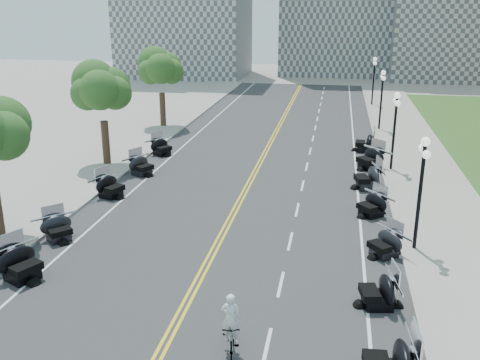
# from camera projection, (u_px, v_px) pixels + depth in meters

# --- Properties ---
(ground) EXTENTS (160.00, 160.00, 0.00)m
(ground) POSITION_uv_depth(u_px,v_px,m) (200.00, 277.00, 21.08)
(ground) COLOR gray
(road) EXTENTS (16.00, 90.00, 0.01)m
(road) POSITION_uv_depth(u_px,v_px,m) (244.00, 193.00, 30.43)
(road) COLOR #333335
(road) RESTS_ON ground
(centerline_yellow_a) EXTENTS (0.12, 90.00, 0.00)m
(centerline_yellow_a) POSITION_uv_depth(u_px,v_px,m) (242.00, 193.00, 30.44)
(centerline_yellow_a) COLOR yellow
(centerline_yellow_a) RESTS_ON road
(centerline_yellow_b) EXTENTS (0.12, 90.00, 0.00)m
(centerline_yellow_b) POSITION_uv_depth(u_px,v_px,m) (246.00, 193.00, 30.40)
(centerline_yellow_b) COLOR yellow
(centerline_yellow_b) RESTS_ON road
(edge_line_north) EXTENTS (0.12, 90.00, 0.00)m
(edge_line_north) POSITION_uv_depth(u_px,v_px,m) (358.00, 200.00, 29.33)
(edge_line_north) COLOR white
(edge_line_north) RESTS_ON road
(edge_line_south) EXTENTS (0.12, 90.00, 0.00)m
(edge_line_south) POSITION_uv_depth(u_px,v_px,m) (137.00, 187.00, 31.52)
(edge_line_south) COLOR white
(edge_line_south) RESTS_ON road
(lane_dash_5) EXTENTS (0.12, 2.00, 0.00)m
(lane_dash_5) POSITION_uv_depth(u_px,v_px,m) (267.00, 346.00, 16.79)
(lane_dash_5) COLOR white
(lane_dash_5) RESTS_ON road
(lane_dash_6) EXTENTS (0.12, 2.00, 0.00)m
(lane_dash_6) POSITION_uv_depth(u_px,v_px,m) (281.00, 284.00, 20.53)
(lane_dash_6) COLOR white
(lane_dash_6) RESTS_ON road
(lane_dash_7) EXTENTS (0.12, 2.00, 0.00)m
(lane_dash_7) POSITION_uv_depth(u_px,v_px,m) (290.00, 241.00, 24.27)
(lane_dash_7) COLOR white
(lane_dash_7) RESTS_ON road
(lane_dash_8) EXTENTS (0.12, 2.00, 0.00)m
(lane_dash_8) POSITION_uv_depth(u_px,v_px,m) (297.00, 210.00, 28.01)
(lane_dash_8) COLOR white
(lane_dash_8) RESTS_ON road
(lane_dash_9) EXTENTS (0.12, 2.00, 0.00)m
(lane_dash_9) POSITION_uv_depth(u_px,v_px,m) (303.00, 186.00, 31.75)
(lane_dash_9) COLOR white
(lane_dash_9) RESTS_ON road
(lane_dash_10) EXTENTS (0.12, 2.00, 0.00)m
(lane_dash_10) POSITION_uv_depth(u_px,v_px,m) (307.00, 167.00, 35.49)
(lane_dash_10) COLOR white
(lane_dash_10) RESTS_ON road
(lane_dash_11) EXTENTS (0.12, 2.00, 0.00)m
(lane_dash_11) POSITION_uv_depth(u_px,v_px,m) (310.00, 151.00, 39.23)
(lane_dash_11) COLOR white
(lane_dash_11) RESTS_ON road
(lane_dash_12) EXTENTS (0.12, 2.00, 0.00)m
(lane_dash_12) POSITION_uv_depth(u_px,v_px,m) (313.00, 138.00, 42.97)
(lane_dash_12) COLOR white
(lane_dash_12) RESTS_ON road
(lane_dash_13) EXTENTS (0.12, 2.00, 0.00)m
(lane_dash_13) POSITION_uv_depth(u_px,v_px,m) (315.00, 128.00, 46.71)
(lane_dash_13) COLOR white
(lane_dash_13) RESTS_ON road
(lane_dash_14) EXTENTS (0.12, 2.00, 0.00)m
(lane_dash_14) POSITION_uv_depth(u_px,v_px,m) (317.00, 119.00, 50.45)
(lane_dash_14) COLOR white
(lane_dash_14) RESTS_ON road
(lane_dash_15) EXTENTS (0.12, 2.00, 0.00)m
(lane_dash_15) POSITION_uv_depth(u_px,v_px,m) (319.00, 111.00, 54.19)
(lane_dash_15) COLOR white
(lane_dash_15) RESTS_ON road
(lane_dash_16) EXTENTS (0.12, 2.00, 0.00)m
(lane_dash_16) POSITION_uv_depth(u_px,v_px,m) (321.00, 104.00, 57.92)
(lane_dash_16) COLOR white
(lane_dash_16) RESTS_ON road
(lane_dash_17) EXTENTS (0.12, 2.00, 0.00)m
(lane_dash_17) POSITION_uv_depth(u_px,v_px,m) (322.00, 98.00, 61.66)
(lane_dash_17) COLOR white
(lane_dash_17) RESTS_ON road
(lane_dash_18) EXTENTS (0.12, 2.00, 0.00)m
(lane_dash_18) POSITION_uv_depth(u_px,v_px,m) (323.00, 93.00, 65.40)
(lane_dash_18) COLOR white
(lane_dash_18) RESTS_ON road
(lane_dash_19) EXTENTS (0.12, 2.00, 0.00)m
(lane_dash_19) POSITION_uv_depth(u_px,v_px,m) (324.00, 88.00, 69.14)
(lane_dash_19) COLOR white
(lane_dash_19) RESTS_ON road
(sidewalk_north) EXTENTS (5.00, 90.00, 0.15)m
(sidewalk_north) POSITION_uv_depth(u_px,v_px,m) (437.00, 204.00, 28.61)
(sidewalk_north) COLOR #9E9991
(sidewalk_north) RESTS_ON ground
(sidewalk_south) EXTENTS (5.00, 90.00, 0.15)m
(sidewalk_south) POSITION_uv_depth(u_px,v_px,m) (72.00, 182.00, 32.20)
(sidewalk_south) COLOR #9E9991
(sidewalk_south) RESTS_ON ground
(street_lamp_2) EXTENTS (0.50, 1.20, 4.90)m
(street_lamp_2) POSITION_uv_depth(u_px,v_px,m) (420.00, 195.00, 22.54)
(street_lamp_2) COLOR black
(street_lamp_2) RESTS_ON sidewalk_north
(street_lamp_3) EXTENTS (0.50, 1.20, 4.90)m
(street_lamp_3) POSITION_uv_depth(u_px,v_px,m) (394.00, 132.00, 33.76)
(street_lamp_3) COLOR black
(street_lamp_3) RESTS_ON sidewalk_north
(street_lamp_4) EXTENTS (0.50, 1.20, 4.90)m
(street_lamp_4) POSITION_uv_depth(u_px,v_px,m) (381.00, 100.00, 44.98)
(street_lamp_4) COLOR black
(street_lamp_4) RESTS_ON sidewalk_north
(street_lamp_5) EXTENTS (0.50, 1.20, 4.90)m
(street_lamp_5) POSITION_uv_depth(u_px,v_px,m) (373.00, 81.00, 56.20)
(street_lamp_5) COLOR black
(street_lamp_5) RESTS_ON sidewalk_north
(tree_3) EXTENTS (4.80, 4.80, 9.20)m
(tree_3) POSITION_uv_depth(u_px,v_px,m) (102.00, 94.00, 34.39)
(tree_3) COLOR #235619
(tree_3) RESTS_ON sidewalk_south
(tree_4) EXTENTS (4.80, 4.80, 9.20)m
(tree_4) POSITION_uv_depth(u_px,v_px,m) (161.00, 72.00, 45.61)
(tree_4) COLOR #235619
(tree_4) RESTS_ON sidewalk_south
(motorcycle_n_5) EXTENTS (2.20, 2.20, 1.33)m
(motorcycle_n_5) POSITION_uv_depth(u_px,v_px,m) (378.00, 290.00, 18.84)
(motorcycle_n_5) COLOR black
(motorcycle_n_5) RESTS_ON road
(motorcycle_n_6) EXTENTS (2.54, 2.54, 1.27)m
(motorcycle_n_6) POSITION_uv_depth(u_px,v_px,m) (385.00, 242.00, 22.66)
(motorcycle_n_6) COLOR black
(motorcycle_n_6) RESTS_ON road
(motorcycle_n_7) EXTENTS (2.62, 2.62, 1.30)m
(motorcycle_n_7) POSITION_uv_depth(u_px,v_px,m) (372.00, 204.00, 27.01)
(motorcycle_n_7) COLOR black
(motorcycle_n_7) RESTS_ON road
(motorcycle_n_8) EXTENTS (2.64, 2.64, 1.53)m
(motorcycle_n_8) POSITION_uv_depth(u_px,v_px,m) (368.00, 176.00, 31.00)
(motorcycle_n_8) COLOR black
(motorcycle_n_8) RESTS_ON road
(motorcycle_n_9) EXTENTS (3.13, 3.13, 1.56)m
(motorcycle_n_9) POSITION_uv_depth(u_px,v_px,m) (370.00, 158.00, 34.75)
(motorcycle_n_9) COLOR black
(motorcycle_n_9) RESTS_ON road
(motorcycle_n_10) EXTENTS (2.28, 2.28, 1.48)m
(motorcycle_n_10) POSITION_uv_depth(u_px,v_px,m) (365.00, 142.00, 38.95)
(motorcycle_n_10) COLOR black
(motorcycle_n_10) RESTS_ON road
(motorcycle_s_5) EXTENTS (2.81, 2.81, 1.47)m
(motorcycle_s_5) POSITION_uv_depth(u_px,v_px,m) (21.00, 262.00, 20.68)
(motorcycle_s_5) COLOR black
(motorcycle_s_5) RESTS_ON road
(motorcycle_s_6) EXTENTS (2.56, 2.56, 1.27)m
(motorcycle_s_6) POSITION_uv_depth(u_px,v_px,m) (58.00, 227.00, 24.20)
(motorcycle_s_6) COLOR black
(motorcycle_s_6) RESTS_ON road
(motorcycle_s_7) EXTENTS (2.54, 2.54, 1.36)m
(motorcycle_s_7) POSITION_uv_depth(u_px,v_px,m) (110.00, 185.00, 29.67)
(motorcycle_s_7) COLOR black
(motorcycle_s_7) RESTS_ON road
(motorcycle_s_8) EXTENTS (2.60, 2.60, 1.34)m
(motorcycle_s_8) POSITION_uv_depth(u_px,v_px,m) (142.00, 165.00, 33.57)
(motorcycle_s_8) COLOR black
(motorcycle_s_8) RESTS_ON road
(motorcycle_s_9) EXTENTS (2.59, 2.59, 1.30)m
(motorcycle_s_9) POSITION_uv_depth(u_px,v_px,m) (162.00, 146.00, 38.08)
(motorcycle_s_9) COLOR black
(motorcycle_s_9) RESTS_ON road
(bicycle) EXTENTS (0.90, 1.92, 1.11)m
(bicycle) POSITION_uv_depth(u_px,v_px,m) (231.00, 336.00, 16.37)
(bicycle) COLOR #A51414
(bicycle) RESTS_ON road
(cyclist_rider) EXTENTS (0.61, 0.40, 1.67)m
(cyclist_rider) POSITION_uv_depth(u_px,v_px,m) (231.00, 296.00, 15.94)
(cyclist_rider) COLOR white
(cyclist_rider) RESTS_ON bicycle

